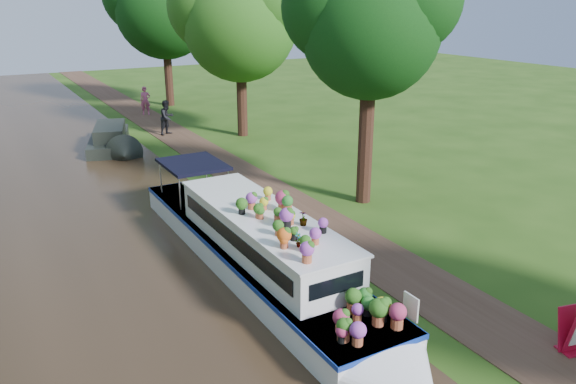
{
  "coord_description": "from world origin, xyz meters",
  "views": [
    {
      "loc": [
        -8.49,
        -12.85,
        7.21
      ],
      "look_at": [
        0.0,
        2.03,
        1.3
      ],
      "focal_mm": 35.0,
      "sensor_mm": 36.0,
      "label": 1
    }
  ],
  "objects": [
    {
      "name": "second_boat",
      "position": [
        -2.57,
        15.72,
        0.49
      ],
      "size": [
        3.25,
        6.54,
        1.2
      ],
      "rotation": [
        0.0,
        0.0,
        -0.29
      ],
      "color": "black",
      "rests_on": "canal_water"
    },
    {
      "name": "pedestrian_dark",
      "position": [
        0.91,
        17.17,
        0.99
      ],
      "size": [
        1.16,
        1.08,
        1.91
      ],
      "primitive_type": "imported",
      "rotation": [
        0.0,
        0.0,
        0.5
      ],
      "color": "black",
      "rests_on": "towpath"
    },
    {
      "name": "verge_plant",
      "position": [
        0.05,
        5.0,
        0.21
      ],
      "size": [
        0.42,
        0.38,
        0.42
      ],
      "primitive_type": "imported",
      "rotation": [
        0.0,
        0.0,
        0.13
      ],
      "color": "#33651E",
      "rests_on": "ground"
    },
    {
      "name": "canal_water",
      "position": [
        -6.0,
        0.0,
        0.01
      ],
      "size": [
        10.0,
        100.0,
        0.02
      ],
      "primitive_type": "cube",
      "color": "black",
      "rests_on": "ground"
    },
    {
      "name": "pedestrian_pink",
      "position": [
        1.49,
        23.39,
        0.94
      ],
      "size": [
        0.77,
        0.63,
        1.82
      ],
      "primitive_type": "imported",
      "rotation": [
        0.0,
        0.0,
        -0.34
      ],
      "color": "#CD5474",
      "rests_on": "towpath"
    },
    {
      "name": "plant_boat",
      "position": [
        -2.25,
        -0.57,
        0.85
      ],
      "size": [
        2.29,
        13.52,
        2.24
      ],
      "color": "white",
      "rests_on": "canal_water"
    },
    {
      "name": "tree_near_mid",
      "position": [
        4.48,
        15.08,
        6.44
      ],
      "size": [
        6.9,
        6.6,
        9.4
      ],
      "color": "black",
      "rests_on": "ground"
    },
    {
      "name": "sandwich_board",
      "position": [
        1.95,
        -6.94,
        0.48
      ],
      "size": [
        0.67,
        0.62,
        1.0
      ],
      "rotation": [
        0.0,
        0.0,
        -0.22
      ],
      "color": "#AE0C26",
      "rests_on": "towpath"
    },
    {
      "name": "tree_near_overhang",
      "position": [
        3.79,
        3.06,
        6.6
      ],
      "size": [
        5.52,
        5.28,
        8.99
      ],
      "color": "black",
      "rests_on": "ground"
    },
    {
      "name": "ground",
      "position": [
        0.0,
        0.0,
        0.0
      ],
      "size": [
        100.0,
        100.0,
        0.0
      ],
      "primitive_type": "plane",
      "color": "#254711",
      "rests_on": "ground"
    },
    {
      "name": "tree_near_far",
      "position": [
        3.98,
        26.09,
        7.05
      ],
      "size": [
        7.59,
        7.26,
        10.3
      ],
      "color": "black",
      "rests_on": "ground"
    },
    {
      "name": "towpath",
      "position": [
        1.2,
        0.0,
        0.01
      ],
      "size": [
        2.2,
        100.0,
        0.03
      ],
      "primitive_type": "cube",
      "color": "#442E20",
      "rests_on": "ground"
    }
  ]
}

